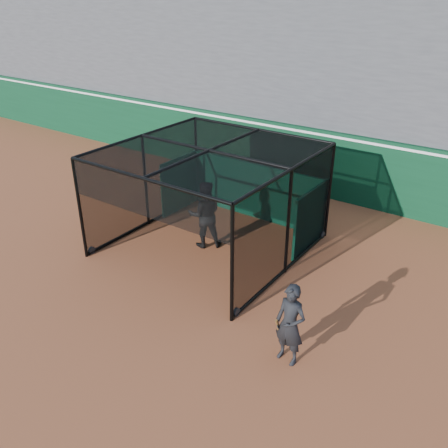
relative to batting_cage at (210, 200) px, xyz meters
The scene contains 6 objects.
ground 3.23m from the batting_cage, 88.77° to the right, with size 120.00×120.00×0.00m, color brown.
outfield_wall 5.64m from the batting_cage, 89.38° to the left, with size 50.00×0.50×2.50m.
grandstand 9.87m from the batting_cage, 89.63° to the left, with size 50.00×7.85×8.95m.
batting_cage is the anchor object (origin of this frame).
batter 0.50m from the batting_cage, 152.12° to the right, with size 1.00×0.78×2.07m, color black.
on_deck_player 5.30m from the batting_cage, 35.32° to the right, with size 0.71×0.51×1.85m.
Camera 1 is at (7.58, -7.23, 7.08)m, focal length 38.00 mm.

